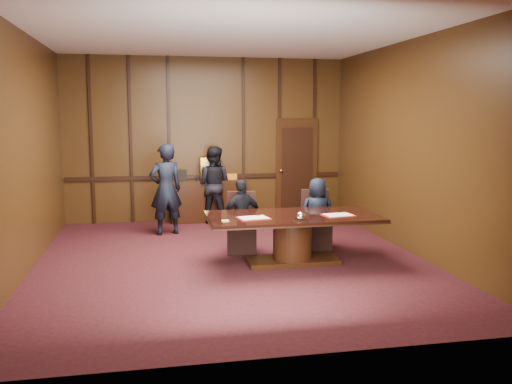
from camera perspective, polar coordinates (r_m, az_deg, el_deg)
The scene contains 13 objects.
room at distance 8.47m, azimuth -2.36°, elevation 4.38°, with size 7.00×7.04×3.50m.
sideboard at distance 11.68m, azimuth -4.99°, elevation -0.73°, with size 1.60×0.45×1.54m.
conference_table at distance 8.35m, azimuth 3.87°, elevation -4.11°, with size 2.62×1.32×0.76m.
folder_left at distance 7.99m, azimuth -0.28°, elevation -2.75°, with size 0.51×0.40×0.02m.
folder_right at distance 8.31m, azimuth 8.65°, elevation -2.42°, with size 0.50×0.39×0.02m.
inkstand at distance 7.86m, azimuth 4.74°, elevation -2.61°, with size 0.20×0.14×0.12m.
notepad at distance 7.80m, azimuth -3.26°, elevation -3.03°, with size 0.10×0.07×0.01m, color #DFDD6D.
chair_left at distance 9.09m, azimuth -1.52°, elevation -4.47°, with size 0.55×0.55×0.99m.
chair_right at distance 9.39m, azimuth 6.34°, elevation -4.11°, with size 0.55×0.55×0.99m.
signatory_left at distance 8.96m, azimuth -1.48°, elevation -2.59°, with size 0.72×0.30×1.22m, color black.
signatory_right at distance 9.26m, azimuth 6.49°, elevation -2.27°, with size 0.60×0.39×1.23m, color black.
witness_left at distance 10.44m, azimuth -9.47°, elevation 0.28°, with size 0.64×0.42×1.74m, color black.
witness_right at distance 11.48m, azimuth -4.53°, elevation 0.78°, with size 0.79×0.62×1.63m, color black.
Camera 1 is at (-1.22, -8.21, 2.27)m, focal length 38.00 mm.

